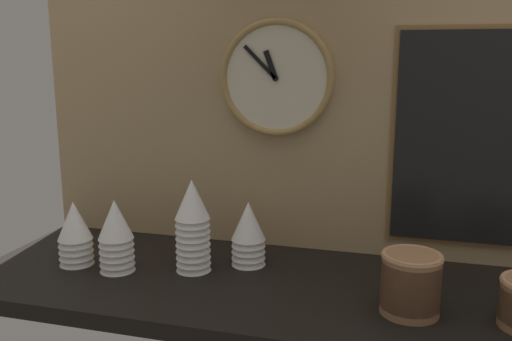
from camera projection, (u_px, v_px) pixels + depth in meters
ground_plane at (284, 289)px, 1.35m from camera, size 1.60×0.56×0.04m
wall_tiled_back at (308, 65)px, 1.49m from camera, size 1.60×0.03×1.05m
cup_stack_center at (248, 234)px, 1.44m from camera, size 0.09×0.09×0.17m
cup_stack_center_left at (193, 226)px, 1.39m from camera, size 0.09×0.09×0.24m
cup_stack_far_left at (75, 233)px, 1.44m from camera, size 0.09×0.09×0.17m
cup_stack_left at (116, 236)px, 1.39m from camera, size 0.09×0.09×0.19m
bowl_stack_right at (411, 282)px, 1.17m from camera, size 0.13×0.13×0.14m
wall_clock at (276, 78)px, 1.49m from camera, size 0.32×0.03×0.32m
menu_board at (478, 140)px, 1.39m from camera, size 0.44×0.01×0.57m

